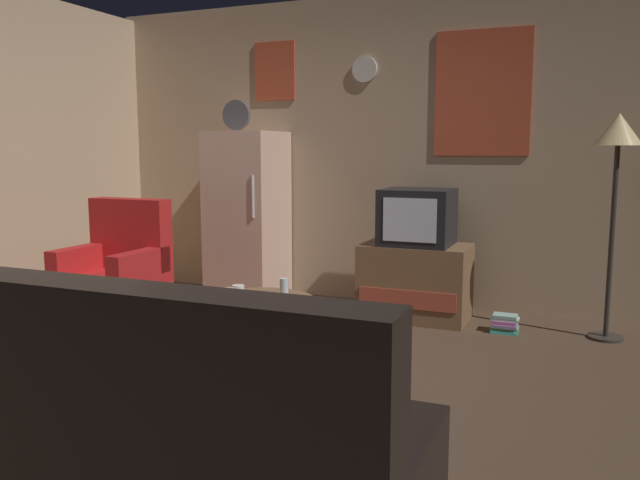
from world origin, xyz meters
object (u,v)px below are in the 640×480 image
wine_glass (284,290)px  armchair (115,281)px  mug_ceramic_tan (229,295)px  book_stack (505,324)px  tv_stand (415,281)px  fridge (248,215)px  standing_lamp (618,147)px  crt_tv (418,217)px  couch (184,442)px  remote_control (284,298)px  coffee_table (258,333)px  mug_ceramic_white (238,292)px

wine_glass → armchair: bearing=164.8°
mug_ceramic_tan → armchair: 1.48m
book_stack → tv_stand: bearing=168.5°
fridge → wine_glass: (1.16, -1.65, -0.25)m
tv_stand → standing_lamp: size_ratio=0.53×
crt_tv → standing_lamp: size_ratio=0.34×
wine_glass → couch: 1.66m
remote_control → couch: couch is taller
coffee_table → fridge: bearing=120.5°
standing_lamp → couch: (-1.46, -3.08, -1.05)m
mug_ceramic_tan → book_stack: bearing=45.7°
coffee_table → mug_ceramic_tan: mug_ceramic_tan is taller
standing_lamp → wine_glass: 2.51m
tv_stand → standing_lamp: 1.76m
crt_tv → mug_ceramic_tan: bearing=-114.5°
standing_lamp → wine_glass: (-1.84, -1.48, -0.86)m
fridge → book_stack: fridge is taller
coffee_table → mug_ceramic_tan: (-0.12, -0.13, 0.26)m
coffee_table → armchair: size_ratio=0.75×
standing_lamp → couch: standing_lamp is taller
fridge → standing_lamp: (2.99, -0.17, 0.60)m
fridge → crt_tv: size_ratio=3.28×
crt_tv → coffee_table: size_ratio=0.75×
coffee_table → mug_ceramic_white: mug_ceramic_white is taller
crt_tv → wine_glass: 1.61m
wine_glass → mug_ceramic_tan: bearing=-157.3°
couch → book_stack: bearing=75.4°
fridge → tv_stand: size_ratio=2.11×
armchair → fridge: bearing=67.1°
coffee_table → wine_glass: 0.34m
crt_tv → mug_ceramic_tan: 1.83m
mug_ceramic_tan → remote_control: (0.27, 0.21, -0.03)m
mug_ceramic_white → remote_control: 0.29m
mug_ceramic_white → remote_control: (0.26, 0.11, -0.03)m
wine_glass → remote_control: 0.11m
mug_ceramic_tan → remote_control: 0.34m
fridge → wine_glass: fridge is taller
coffee_table → mug_ceramic_white: size_ratio=8.00×
mug_ceramic_tan → remote_control: size_ratio=0.60×
wine_glass → mug_ceramic_white: size_ratio=1.67×
tv_stand → armchair: 2.34m
coffee_table → couch: (0.56, -1.61, 0.10)m
tv_stand → couch: 3.11m
tv_stand → mug_ceramic_white: 1.72m
tv_stand → coffee_table: size_ratio=1.17×
couch → fridge: bearing=115.2°
mug_ceramic_tan → armchair: armchair is taller
mug_ceramic_white → mug_ceramic_tan: (-0.01, -0.09, 0.00)m
standing_lamp → armchair: standing_lamp is taller
standing_lamp → remote_control: (-1.87, -1.40, -0.92)m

